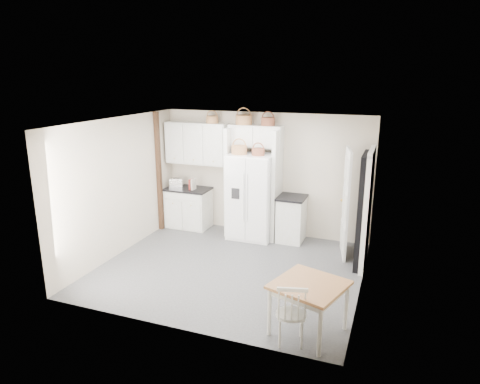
% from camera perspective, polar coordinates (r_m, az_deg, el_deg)
% --- Properties ---
extents(floor, '(4.50, 4.50, 0.00)m').
position_cam_1_polar(floor, '(7.77, -1.31, -10.12)').
color(floor, '#39393A').
rests_on(floor, ground).
extents(ceiling, '(4.50, 4.50, 0.00)m').
position_cam_1_polar(ceiling, '(7.05, -1.44, 9.31)').
color(ceiling, white).
rests_on(ceiling, wall_back).
extents(wall_back, '(4.50, 0.00, 4.50)m').
position_cam_1_polar(wall_back, '(9.13, 3.31, 2.42)').
color(wall_back, '#BEB5A4').
rests_on(wall_back, floor).
extents(wall_left, '(0.00, 4.00, 4.00)m').
position_cam_1_polar(wall_left, '(8.38, -15.80, 0.67)').
color(wall_left, '#BEB5A4').
rests_on(wall_left, floor).
extents(wall_right, '(0.00, 4.00, 4.00)m').
position_cam_1_polar(wall_right, '(6.83, 16.44, -2.71)').
color(wall_right, '#BEB5A4').
rests_on(wall_right, floor).
extents(refrigerator, '(0.93, 0.74, 1.79)m').
position_cam_1_polar(refrigerator, '(8.91, 1.59, -0.58)').
color(refrigerator, white).
rests_on(refrigerator, floor).
extents(base_cab_left, '(0.94, 0.59, 0.87)m').
position_cam_1_polar(base_cab_left, '(9.72, -6.84, -2.17)').
color(base_cab_left, white).
rests_on(base_cab_left, floor).
extents(base_cab_right, '(0.52, 0.62, 0.91)m').
position_cam_1_polar(base_cab_right, '(8.91, 6.86, -3.66)').
color(base_cab_right, white).
rests_on(base_cab_right, floor).
extents(dining_table, '(1.08, 1.08, 0.72)m').
position_cam_1_polar(dining_table, '(5.95, 9.09, -15.01)').
color(dining_table, olive).
rests_on(dining_table, floor).
extents(windsor_chair, '(0.47, 0.44, 0.80)m').
position_cam_1_polar(windsor_chair, '(5.70, 6.83, -15.86)').
color(windsor_chair, white).
rests_on(windsor_chair, floor).
extents(counter_left, '(0.98, 0.63, 0.04)m').
position_cam_1_polar(counter_left, '(9.59, -6.93, 0.41)').
color(counter_left, black).
rests_on(counter_left, base_cab_left).
extents(counter_right, '(0.56, 0.66, 0.04)m').
position_cam_1_polar(counter_right, '(8.77, 6.96, -0.72)').
color(counter_right, black).
rests_on(counter_right, base_cab_right).
extents(toaster, '(0.32, 0.23, 0.20)m').
position_cam_1_polar(toaster, '(9.69, -8.44, 1.25)').
color(toaster, silver).
rests_on(toaster, counter_left).
extents(cookbook_red, '(0.07, 0.16, 0.23)m').
position_cam_1_polar(cookbook_red, '(9.43, -6.49, 1.03)').
color(cookbook_red, maroon).
rests_on(cookbook_red, counter_left).
extents(cookbook_cream, '(0.05, 0.16, 0.24)m').
position_cam_1_polar(cookbook_cream, '(9.41, -6.23, 1.03)').
color(cookbook_cream, beige).
rests_on(cookbook_cream, counter_left).
extents(basket_upper_c, '(0.26, 0.26, 0.15)m').
position_cam_1_polar(basket_upper_c, '(9.19, -3.73, 9.61)').
color(basket_upper_c, '#A16C45').
rests_on(basket_upper_c, upper_cabinet).
extents(basket_bridge_a, '(0.34, 0.34, 0.19)m').
position_cam_1_polar(basket_bridge_a, '(8.92, 0.50, 9.60)').
color(basket_bridge_a, '#A16C45').
rests_on(basket_bridge_a, bridge_cabinet).
extents(basket_bridge_b, '(0.28, 0.28, 0.16)m').
position_cam_1_polar(basket_bridge_b, '(8.76, 3.74, 9.35)').
color(basket_bridge_b, brown).
rests_on(basket_bridge_b, bridge_cabinet).
extents(basket_fridge_a, '(0.32, 0.32, 0.17)m').
position_cam_1_polar(basket_fridge_a, '(8.68, -0.11, 5.64)').
color(basket_fridge_a, '#A16C45').
rests_on(basket_fridge_a, refrigerator).
extents(basket_fridge_b, '(0.26, 0.26, 0.14)m').
position_cam_1_polar(basket_fridge_b, '(8.55, 2.44, 5.36)').
color(basket_fridge_b, brown).
rests_on(basket_fridge_b, refrigerator).
extents(upper_cabinet, '(1.40, 0.34, 0.90)m').
position_cam_1_polar(upper_cabinet, '(9.41, -5.75, 6.47)').
color(upper_cabinet, white).
rests_on(upper_cabinet, wall_back).
extents(bridge_cabinet, '(1.12, 0.34, 0.45)m').
position_cam_1_polar(bridge_cabinet, '(8.87, 2.13, 7.46)').
color(bridge_cabinet, white).
rests_on(bridge_cabinet, wall_back).
extents(fridge_panel_left, '(0.08, 0.60, 2.30)m').
position_cam_1_polar(fridge_panel_left, '(9.11, -1.23, 1.43)').
color(fridge_panel_left, white).
rests_on(fridge_panel_left, floor).
extents(fridge_panel_right, '(0.08, 0.60, 2.30)m').
position_cam_1_polar(fridge_panel_right, '(8.79, 4.95, 0.86)').
color(fridge_panel_right, white).
rests_on(fridge_panel_right, floor).
extents(trim_post, '(0.09, 0.09, 2.60)m').
position_cam_1_polar(trim_post, '(9.44, -10.76, 2.60)').
color(trim_post, '#3D2819').
rests_on(trim_post, floor).
extents(doorway_void, '(0.18, 0.85, 2.05)m').
position_cam_1_polar(doorway_void, '(7.87, 16.23, -2.41)').
color(doorway_void, black).
rests_on(doorway_void, floor).
extents(door_slab, '(0.21, 0.79, 2.05)m').
position_cam_1_polar(door_slab, '(8.22, 13.94, -1.49)').
color(door_slab, white).
rests_on(door_slab, floor).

